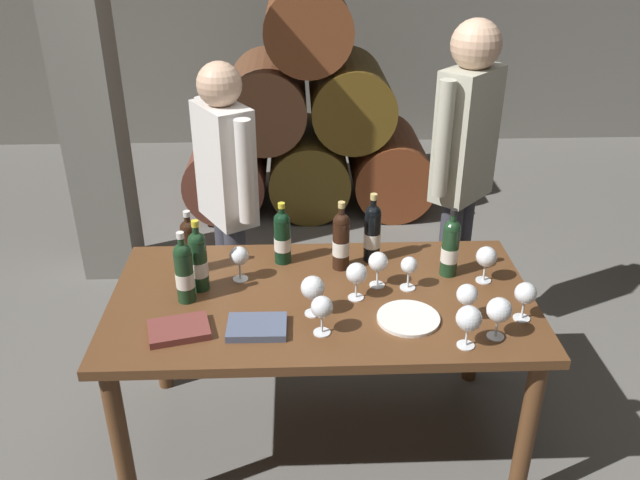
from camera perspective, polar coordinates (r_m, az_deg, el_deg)
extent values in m
plane|color=#66635E|center=(3.14, 0.14, -16.60)|extent=(14.00, 14.00, 0.00)
cylinder|color=brown|center=(5.23, -7.94, 6.18)|extent=(0.60, 0.90, 0.60)
cylinder|color=brown|center=(5.21, -0.99, 6.33)|extent=(0.60, 0.90, 0.60)
cylinder|color=brown|center=(5.26, 5.94, 6.39)|extent=(0.60, 0.90, 0.60)
cylinder|color=brown|center=(5.04, -4.70, 12.05)|extent=(0.60, 0.90, 0.60)
cylinder|color=brown|center=(5.05, 2.62, 12.15)|extent=(0.60, 0.90, 0.60)
cylinder|color=brown|center=(4.92, -1.09, 18.26)|extent=(0.60, 0.90, 0.60)
cube|color=slate|center=(4.13, -19.66, 13.61)|extent=(0.32, 0.32, 2.60)
cube|color=brown|center=(2.68, 0.16, -5.21)|extent=(1.70, 0.90, 0.04)
cylinder|color=brown|center=(2.70, -16.80, -16.67)|extent=(0.07, 0.07, 0.72)
cylinder|color=brown|center=(2.75, 17.39, -15.77)|extent=(0.07, 0.07, 0.72)
cylinder|color=brown|center=(3.29, -13.78, -7.20)|extent=(0.07, 0.07, 0.72)
cylinder|color=brown|center=(3.33, 13.33, -6.65)|extent=(0.07, 0.07, 0.72)
cylinder|color=black|center=(2.81, 1.82, -0.46)|extent=(0.07, 0.07, 0.22)
sphere|color=black|center=(2.76, 1.86, 1.64)|extent=(0.07, 0.07, 0.07)
cylinder|color=black|center=(2.75, 1.87, 2.17)|extent=(0.03, 0.03, 0.07)
cylinder|color=tan|center=(2.73, 1.88, 3.06)|extent=(0.03, 0.03, 0.02)
cylinder|color=silver|center=(2.82, 1.82, -0.65)|extent=(0.07, 0.07, 0.07)
cylinder|color=#19381E|center=(2.71, -10.41, -2.18)|extent=(0.07, 0.07, 0.22)
sphere|color=#19381E|center=(2.65, -10.62, -0.04)|extent=(0.07, 0.07, 0.07)
cylinder|color=#19381E|center=(2.64, -10.67, 0.50)|extent=(0.03, 0.03, 0.07)
cylinder|color=gold|center=(2.62, -10.75, 1.40)|extent=(0.03, 0.03, 0.02)
cylinder|color=silver|center=(2.71, -10.39, -2.38)|extent=(0.07, 0.07, 0.07)
cylinder|color=black|center=(2.85, -11.13, -0.90)|extent=(0.07, 0.07, 0.20)
sphere|color=black|center=(2.80, -11.32, 0.99)|extent=(0.07, 0.07, 0.07)
cylinder|color=black|center=(2.79, -11.37, 1.45)|extent=(0.03, 0.03, 0.06)
cylinder|color=silver|center=(2.77, -11.45, 2.24)|extent=(0.03, 0.03, 0.02)
cylinder|color=silver|center=(2.85, -11.11, -1.08)|extent=(0.07, 0.07, 0.06)
cylinder|color=#19381E|center=(2.82, 11.14, -1.03)|extent=(0.07, 0.07, 0.21)
sphere|color=#19381E|center=(2.77, 11.35, 1.01)|extent=(0.07, 0.07, 0.07)
cylinder|color=#19381E|center=(2.76, 11.40, 1.51)|extent=(0.03, 0.03, 0.07)
cylinder|color=black|center=(2.74, 11.49, 2.37)|extent=(0.03, 0.03, 0.02)
cylinder|color=silver|center=(2.82, 11.12, -1.22)|extent=(0.07, 0.07, 0.06)
cylinder|color=black|center=(2.88, 4.53, 0.23)|extent=(0.07, 0.07, 0.22)
sphere|color=black|center=(2.83, 4.61, 2.33)|extent=(0.07, 0.07, 0.07)
cylinder|color=black|center=(2.82, 4.64, 2.86)|extent=(0.03, 0.03, 0.07)
cylinder|color=tan|center=(2.80, 4.67, 3.75)|extent=(0.03, 0.03, 0.03)
cylinder|color=silver|center=(2.89, 4.52, 0.04)|extent=(0.07, 0.07, 0.07)
cylinder|color=black|center=(2.87, -3.26, -0.14)|extent=(0.07, 0.07, 0.20)
sphere|color=black|center=(2.82, -3.32, 1.75)|extent=(0.07, 0.07, 0.07)
cylinder|color=black|center=(2.81, -3.33, 2.21)|extent=(0.03, 0.03, 0.06)
cylinder|color=gold|center=(2.79, -3.35, 2.99)|extent=(0.03, 0.03, 0.02)
cylinder|color=silver|center=(2.87, -3.26, -0.31)|extent=(0.07, 0.07, 0.06)
cylinder|color=#19381E|center=(2.64, -11.60, -3.16)|extent=(0.07, 0.07, 0.21)
sphere|color=#19381E|center=(2.59, -11.83, -1.03)|extent=(0.07, 0.07, 0.07)
cylinder|color=#19381E|center=(2.58, -11.89, -0.50)|extent=(0.03, 0.03, 0.07)
cylinder|color=silver|center=(2.55, -11.99, 0.40)|extent=(0.03, 0.03, 0.02)
cylinder|color=silver|center=(2.65, -11.58, -3.36)|extent=(0.07, 0.07, 0.06)
cylinder|color=white|center=(2.45, 12.45, -8.87)|extent=(0.06, 0.06, 0.00)
cylinder|color=white|center=(2.43, 12.55, -8.11)|extent=(0.01, 0.01, 0.07)
sphere|color=white|center=(2.38, 12.74, -6.62)|extent=(0.09, 0.09, 0.09)
cylinder|color=white|center=(2.75, 4.95, -3.89)|extent=(0.06, 0.06, 0.00)
cylinder|color=white|center=(2.73, 4.98, -3.18)|extent=(0.01, 0.01, 0.07)
sphere|color=white|center=(2.69, 5.05, -1.86)|extent=(0.08, 0.08, 0.08)
cylinder|color=white|center=(2.46, 0.17, -7.98)|extent=(0.06, 0.06, 0.00)
cylinder|color=white|center=(2.44, 0.17, -7.22)|extent=(0.01, 0.01, 0.07)
sphere|color=white|center=(2.39, 0.17, -5.80)|extent=(0.08, 0.08, 0.08)
cylinder|color=white|center=(2.85, 13.92, -3.40)|extent=(0.06, 0.06, 0.00)
cylinder|color=white|center=(2.83, 14.01, -2.71)|extent=(0.01, 0.01, 0.07)
sphere|color=white|center=(2.80, 14.18, -1.40)|extent=(0.09, 0.09, 0.09)
cylinder|color=white|center=(2.80, -6.88, -3.36)|extent=(0.06, 0.06, 0.00)
cylinder|color=white|center=(2.78, -6.92, -2.66)|extent=(0.01, 0.01, 0.07)
sphere|color=white|center=(2.74, -7.01, -1.37)|extent=(0.08, 0.08, 0.08)
cylinder|color=white|center=(2.74, 7.57, -4.09)|extent=(0.06, 0.06, 0.00)
cylinder|color=white|center=(2.72, 7.62, -3.38)|extent=(0.01, 0.01, 0.07)
sphere|color=white|center=(2.69, 7.71, -2.16)|extent=(0.07, 0.07, 0.07)
cylinder|color=white|center=(2.59, 12.34, -6.71)|extent=(0.06, 0.06, 0.00)
cylinder|color=white|center=(2.56, 12.43, -5.97)|extent=(0.01, 0.01, 0.07)
sphere|color=white|center=(2.53, 12.59, -4.61)|extent=(0.08, 0.08, 0.08)
cylinder|color=white|center=(2.52, 14.89, -8.05)|extent=(0.06, 0.06, 0.00)
cylinder|color=white|center=(2.50, 15.00, -7.31)|extent=(0.01, 0.01, 0.07)
sphere|color=white|center=(2.46, 15.22, -5.84)|extent=(0.09, 0.09, 0.09)
cylinder|color=white|center=(2.56, -0.63, -6.34)|extent=(0.06, 0.06, 0.00)
cylinder|color=white|center=(2.54, -0.63, -5.60)|extent=(0.01, 0.01, 0.07)
sphere|color=white|center=(2.50, -0.64, -4.13)|extent=(0.09, 0.09, 0.09)
cylinder|color=white|center=(2.65, 17.00, -6.47)|extent=(0.06, 0.06, 0.00)
cylinder|color=white|center=(2.63, 17.12, -5.75)|extent=(0.01, 0.01, 0.07)
sphere|color=white|center=(2.59, 17.34, -4.40)|extent=(0.08, 0.08, 0.08)
cylinder|color=white|center=(2.66, 3.11, -4.98)|extent=(0.06, 0.06, 0.00)
cylinder|color=white|center=(2.64, 3.14, -4.25)|extent=(0.01, 0.01, 0.07)
sphere|color=white|center=(2.60, 3.18, -2.87)|extent=(0.08, 0.08, 0.08)
cube|color=#4C5670|center=(2.48, -5.47, -7.49)|extent=(0.22, 0.16, 0.03)
cube|color=brown|center=(2.51, -12.08, -7.58)|extent=(0.25, 0.21, 0.03)
cylinder|color=white|center=(2.55, 7.63, -6.72)|extent=(0.24, 0.24, 0.01)
cylinder|color=#383842|center=(3.62, 11.78, -2.23)|extent=(0.11, 0.11, 0.85)
cylinder|color=#383842|center=(3.53, 10.85, -2.90)|extent=(0.11, 0.11, 0.85)
cube|color=#B2B29E|center=(3.27, 12.53, 8.83)|extent=(0.35, 0.36, 0.64)
cylinder|color=#B2B29E|center=(3.44, 14.39, 10.11)|extent=(0.08, 0.08, 0.54)
cylinder|color=#B2B29E|center=(3.09, 10.59, 8.53)|extent=(0.08, 0.08, 0.54)
sphere|color=tan|center=(3.16, 13.33, 16.11)|extent=(0.23, 0.23, 0.23)
cylinder|color=#383842|center=(3.54, -7.88, -3.41)|extent=(0.11, 0.11, 0.77)
cylinder|color=#383842|center=(3.45, -7.07, -4.21)|extent=(0.11, 0.11, 0.77)
cube|color=silver|center=(3.20, -8.21, 6.52)|extent=(0.32, 0.37, 0.58)
cylinder|color=silver|center=(3.37, -9.82, 8.02)|extent=(0.08, 0.08, 0.49)
cylinder|color=silver|center=(3.01, -6.49, 5.85)|extent=(0.08, 0.08, 0.49)
sphere|color=tan|center=(3.08, -8.70, 13.14)|extent=(0.21, 0.21, 0.21)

